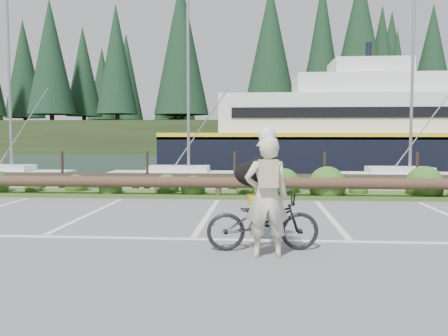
{
  "coord_description": "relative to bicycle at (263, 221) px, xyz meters",
  "views": [
    {
      "loc": [
        1.1,
        -8.15,
        1.74
      ],
      "look_at": [
        0.42,
        0.99,
        1.1
      ],
      "focal_mm": 38.0,
      "sensor_mm": 36.0,
      "label": 1
    }
  ],
  "objects": [
    {
      "name": "cyclist",
      "position": [
        0.05,
        -0.39,
        0.42
      ],
      "size": [
        0.68,
        0.49,
        1.72
      ],
      "primitive_type": "imported",
      "rotation": [
        0.0,
        0.0,
        3.27
      ],
      "color": "beige",
      "rests_on": "ground"
    },
    {
      "name": "dog",
      "position": [
        -0.07,
        0.54,
        0.67
      ],
      "size": [
        0.48,
        0.83,
        0.45
      ],
      "primitive_type": "ellipsoid",
      "rotation": [
        0.0,
        0.0,
        1.7
      ],
      "color": "black",
      "rests_on": "bicycle"
    },
    {
      "name": "log_rail",
      "position": [
        -1.16,
        5.66,
        -0.44
      ],
      "size": [
        32.0,
        0.3,
        0.6
      ],
      "primitive_type": null,
      "color": "#443021",
      "rests_on": "ground"
    },
    {
      "name": "bicycle",
      "position": [
        0.0,
        0.0,
        0.0
      ],
      "size": [
        1.75,
        0.8,
        0.89
      ],
      "primitive_type": "imported",
      "rotation": [
        0.0,
        0.0,
        1.7
      ],
      "color": "black",
      "rests_on": "ground"
    },
    {
      "name": "vegetation_strip",
      "position": [
        -1.16,
        6.36,
        -0.39
      ],
      "size": [
        34.0,
        1.6,
        0.1
      ],
      "primitive_type": "cube",
      "color": "#3D5B21",
      "rests_on": "ground"
    },
    {
      "name": "ground",
      "position": [
        -1.16,
        1.06,
        -0.44
      ],
      "size": [
        72.0,
        72.0,
        0.0
      ],
      "primitive_type": "plane",
      "color": "#5C5C5E"
    },
    {
      "name": "harbor_backdrop",
      "position": [
        -0.77,
        79.53,
        -0.44
      ],
      "size": [
        170.0,
        160.0,
        30.0
      ],
      "color": "#162B36",
      "rests_on": "ground"
    }
  ]
}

